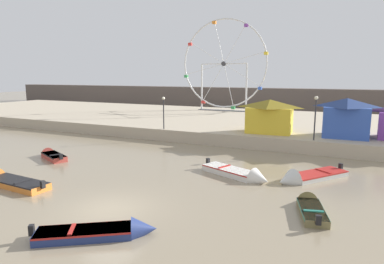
# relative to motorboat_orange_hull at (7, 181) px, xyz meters

# --- Properties ---
(ground_plane) EXTENTS (240.00, 240.00, 0.00)m
(ground_plane) POSITION_rel_motorboat_orange_hull_xyz_m (8.53, -0.46, -0.23)
(ground_plane) COLOR gray
(quay_promenade) EXTENTS (110.00, 25.54, 1.22)m
(quay_promenade) POSITION_rel_motorboat_orange_hull_xyz_m (8.53, 29.18, 0.38)
(quay_promenade) COLOR #B7A88E
(quay_promenade) RESTS_ON ground_plane
(distant_town_skyline) EXTENTS (140.00, 3.00, 4.40)m
(distant_town_skyline) POSITION_rel_motorboat_orange_hull_xyz_m (8.53, 52.36, 1.97)
(distant_town_skyline) COLOR #564C47
(distant_town_skyline) RESTS_ON ground_plane
(motorboat_orange_hull) EXTENTS (5.96, 1.71, 1.31)m
(motorboat_orange_hull) POSITION_rel_motorboat_orange_hull_xyz_m (0.00, 0.00, 0.00)
(motorboat_orange_hull) COLOR orange
(motorboat_orange_hull) RESTS_ON ground_plane
(motorboat_olive_wood) EXTENTS (1.99, 3.99, 1.05)m
(motorboat_olive_wood) POSITION_rel_motorboat_orange_hull_xyz_m (17.87, 3.80, -0.03)
(motorboat_olive_wood) COLOR olive
(motorboat_olive_wood) RESTS_ON ground_plane
(motorboat_pale_grey) EXTENTS (4.50, 5.32, 1.43)m
(motorboat_pale_grey) POSITION_rel_motorboat_orange_hull_xyz_m (17.01, 8.79, -0.04)
(motorboat_pale_grey) COLOR silver
(motorboat_pale_grey) RESTS_ON ground_plane
(motorboat_faded_red) EXTENTS (4.04, 2.58, 1.07)m
(motorboat_faded_red) POSITION_rel_motorboat_orange_hull_xyz_m (-2.88, 6.16, 0.01)
(motorboat_faded_red) COLOR #B24238
(motorboat_faded_red) RESTS_ON ground_plane
(motorboat_white_red_stripe) EXTENTS (5.31, 3.22, 1.33)m
(motorboat_white_red_stripe) POSITION_rel_motorboat_orange_hull_xyz_m (13.11, 7.61, 0.01)
(motorboat_white_red_stripe) COLOR silver
(motorboat_white_red_stripe) RESTS_ON ground_plane
(motorboat_navy_blue) EXTENTS (4.85, 3.79, 1.15)m
(motorboat_navy_blue) POSITION_rel_motorboat_orange_hull_xyz_m (10.32, -2.85, -0.01)
(motorboat_navy_blue) COLOR navy
(motorboat_navy_blue) RESTS_ON ground_plane
(ferris_wheel_white_frame) EXTENTS (13.94, 1.20, 14.42)m
(ferris_wheel_white_frame) POSITION_rel_motorboat_orange_hull_xyz_m (1.13, 37.30, 8.23)
(ferris_wheel_white_frame) COLOR silver
(ferris_wheel_white_frame) RESTS_ON quay_promenade
(carnival_booth_blue_tent) EXTENTS (4.27, 3.68, 3.57)m
(carnival_booth_blue_tent) POSITION_rel_motorboat_orange_hull_xyz_m (19.25, 19.94, 2.84)
(carnival_booth_blue_tent) COLOR #3356B7
(carnival_booth_blue_tent) RESTS_ON quay_promenade
(carnival_booth_yellow_awning) EXTENTS (4.84, 3.30, 3.29)m
(carnival_booth_yellow_awning) POSITION_rel_motorboat_orange_hull_xyz_m (12.40, 19.28, 2.70)
(carnival_booth_yellow_awning) COLOR yellow
(carnival_booth_yellow_awning) RESTS_ON quay_promenade
(promenade_lamp_near) EXTENTS (0.32, 0.32, 3.86)m
(promenade_lamp_near) POSITION_rel_motorboat_orange_hull_xyz_m (16.82, 16.98, 3.52)
(promenade_lamp_near) COLOR #2D2D33
(promenade_lamp_near) RESTS_ON quay_promenade
(promenade_lamp_far) EXTENTS (0.32, 0.32, 3.41)m
(promenade_lamp_far) POSITION_rel_motorboat_orange_hull_xyz_m (1.79, 16.92, 3.26)
(promenade_lamp_far) COLOR #2D2D33
(promenade_lamp_far) RESTS_ON quay_promenade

